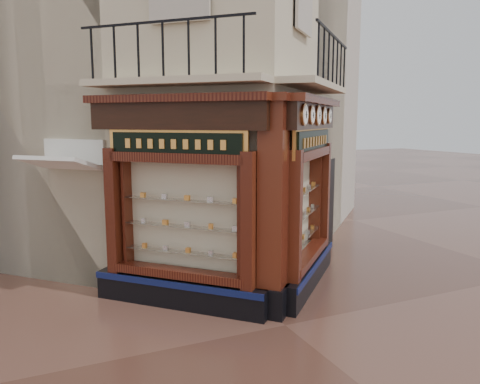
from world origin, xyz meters
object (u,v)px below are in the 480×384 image
clock_c (318,115)px  clock_d (324,116)px  clock_b (312,115)px  signboard_left (175,144)px  awning (67,294)px  signboard_right (313,141)px  clock_a (304,115)px  corner_pilaster (273,210)px  clock_e (329,116)px

clock_c → clock_d: size_ratio=1.07×
clock_b → clock_c: (0.42, 0.42, 0.00)m
clock_c → signboard_left: (-2.93, 0.14, -0.52)m
clock_c → awning: (-4.82, 1.77, -3.62)m
signboard_left → signboard_right: size_ratio=0.93×
clock_c → signboard_left: size_ratio=0.20×
signboard_left → clock_a: bearing=-160.6°
corner_pilaster → clock_a: (0.62, 0.02, 1.67)m
awning → signboard_right: bearing=-153.7°
corner_pilaster → signboard_right: corner_pilaster is taller
clock_c → clock_b: bearing=-180.0°
clock_c → clock_e: (0.88, 0.88, -0.00)m
corner_pilaster → awning: bearing=96.7°
corner_pilaster → clock_b: 2.02m
corner_pilaster → signboard_left: size_ratio=1.97×
clock_d → clock_e: 0.62m
signboard_left → signboard_right: bearing=-135.0°
clock_a → clock_e: size_ratio=1.13×
clock_a → clock_e: 2.45m
clock_b → signboard_right: (0.41, 0.57, -0.52)m
awning → signboard_left: bearing=-175.8°
clock_b → clock_d: (0.86, 0.86, -0.00)m
clock_e → clock_d: bearing=180.0°
clock_b → signboard_left: clock_b is taller
clock_a → clock_b: bearing=0.0°
clock_b → clock_e: bearing=0.0°
clock_a → awning: size_ratio=0.26×
signboard_right → corner_pilaster: bearing=169.8°
signboard_right → clock_d: bearing=-11.8°
clock_a → clock_d: (1.29, 1.29, -0.00)m
clock_a → clock_c: (0.85, 0.85, 0.00)m
clock_e → corner_pilaster: bearing=171.6°
clock_c → signboard_left: clock_c is taller
clock_a → clock_b: clock_a is taller
clock_c → signboard_left: 2.98m
corner_pilaster → awning: size_ratio=2.67×
clock_b → clock_c: 0.60m
clock_c → awning: bearing=114.8°
corner_pilaster → clock_b: (1.05, 0.45, 1.67)m
clock_a → awning: 5.98m
clock_c → awning: size_ratio=0.28×
clock_a → signboard_left: size_ratio=0.19×
clock_b → signboard_left: size_ratio=0.18×
corner_pilaster → signboard_left: (-1.46, 1.01, 1.15)m
awning → signboard_left: signboard_left is taller
signboard_right → awning: bearing=116.3°
clock_a → clock_d: size_ratio=1.03×
corner_pilaster → clock_c: bearing=-14.5°
clock_d → corner_pilaster: bearing=169.4°
clock_a → clock_d: 1.83m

